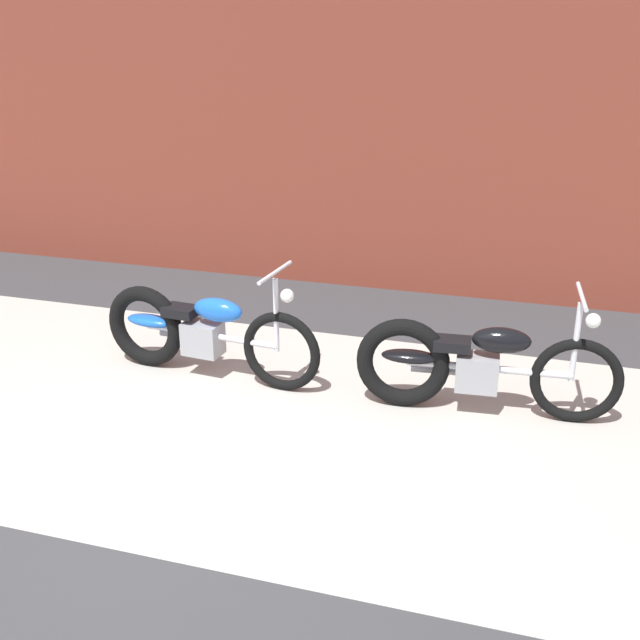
% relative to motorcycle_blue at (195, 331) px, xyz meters
% --- Properties ---
extents(ground_plane, '(80.00, 80.00, 0.00)m').
position_rel_motorcycle_blue_xyz_m(ground_plane, '(0.65, -2.31, -0.40)').
color(ground_plane, '#38383A').
extents(sidewalk_slab, '(36.00, 3.50, 0.01)m').
position_rel_motorcycle_blue_xyz_m(sidewalk_slab, '(0.65, -0.56, -0.40)').
color(sidewalk_slab, '#B2ADA3').
rests_on(sidewalk_slab, ground).
extents(brick_building_wall, '(36.00, 0.50, 5.14)m').
position_rel_motorcycle_blue_xyz_m(brick_building_wall, '(0.65, 2.89, 2.17)').
color(brick_building_wall, brown).
rests_on(brick_building_wall, ground).
extents(motorcycle_blue, '(2.01, 0.58, 1.03)m').
position_rel_motorcycle_blue_xyz_m(motorcycle_blue, '(0.00, 0.00, 0.00)').
color(motorcycle_blue, black).
rests_on(motorcycle_blue, ground).
extents(motorcycle_black, '(2.01, 0.58, 1.03)m').
position_rel_motorcycle_blue_xyz_m(motorcycle_black, '(2.29, -0.02, 0.00)').
color(motorcycle_black, black).
rests_on(motorcycle_black, ground).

